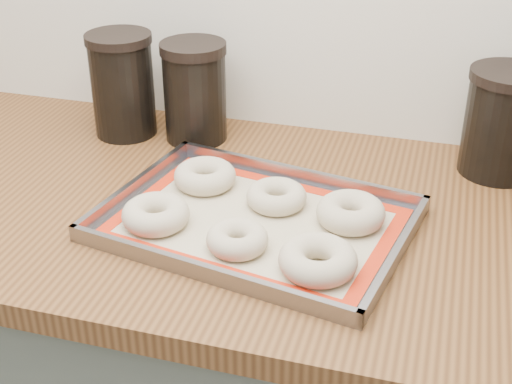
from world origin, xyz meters
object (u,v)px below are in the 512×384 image
(bagel_back_right, at_px, (351,212))
(bagel_front_left, at_px, (156,214))
(bagel_back_left, at_px, (205,176))
(bagel_front_mid, at_px, (237,239))
(canister_left, at_px, (123,84))
(canister_right, at_px, (504,122))
(bagel_front_right, at_px, (318,260))
(canister_mid, at_px, (195,91))
(bagel_back_mid, at_px, (276,196))
(baking_tray, at_px, (256,222))

(bagel_back_right, bearing_deg, bagel_front_left, -163.26)
(bagel_front_left, bearing_deg, bagel_back_left, 77.54)
(bagel_back_left, bearing_deg, bagel_front_mid, -56.92)
(bagel_back_right, distance_m, canister_left, 0.54)
(canister_right, bearing_deg, bagel_front_right, -121.68)
(canister_mid, bearing_deg, canister_left, -174.08)
(bagel_back_left, bearing_deg, bagel_front_right, -39.18)
(bagel_front_mid, xyz_separation_m, bagel_front_right, (0.12, -0.02, 0.00))
(bagel_back_mid, bearing_deg, bagel_front_right, -57.68)
(baking_tray, bearing_deg, bagel_back_left, 141.65)
(bagel_front_mid, bearing_deg, canister_mid, 118.63)
(bagel_back_left, height_order, canister_right, canister_right)
(baking_tray, distance_m, bagel_back_left, 0.15)
(baking_tray, distance_m, bagel_front_left, 0.16)
(bagel_front_mid, height_order, bagel_back_left, bagel_back_left)
(bagel_front_mid, relative_size, canister_left, 0.46)
(bagel_front_mid, bearing_deg, canister_right, 45.28)
(canister_right, bearing_deg, bagel_front_left, -146.12)
(bagel_front_mid, xyz_separation_m, bagel_back_right, (0.15, 0.12, 0.00))
(baking_tray, bearing_deg, canister_mid, 125.74)
(bagel_front_right, bearing_deg, canister_left, 141.78)
(bagel_front_mid, distance_m, bagel_back_left, 0.20)
(bagel_front_left, height_order, bagel_front_mid, bagel_front_left)
(bagel_back_right, bearing_deg, canister_left, 155.10)
(bagel_back_mid, relative_size, canister_mid, 0.51)
(bagel_back_mid, xyz_separation_m, canister_right, (0.34, 0.23, 0.07))
(baking_tray, distance_m, bagel_front_right, 0.15)
(baking_tray, distance_m, bagel_back_right, 0.15)
(bagel_front_right, relative_size, canister_mid, 0.58)
(bagel_front_mid, bearing_deg, bagel_back_mid, 80.40)
(canister_mid, bearing_deg, bagel_front_right, -49.84)
(bagel_front_mid, distance_m, canister_mid, 0.41)
(bagel_front_mid, relative_size, bagel_back_right, 0.86)
(baking_tray, height_order, bagel_back_right, bagel_back_right)
(bagel_back_left, relative_size, bagel_back_mid, 1.08)
(baking_tray, relative_size, canister_mid, 2.69)
(bagel_front_left, bearing_deg, bagel_back_mid, 33.42)
(bagel_front_right, xyz_separation_m, bagel_back_right, (0.02, 0.14, 0.00))
(canister_mid, bearing_deg, bagel_back_right, -35.00)
(canister_left, bearing_deg, bagel_front_mid, -45.38)
(canister_right, bearing_deg, baking_tray, -140.84)
(bagel_front_left, xyz_separation_m, canister_mid, (-0.05, 0.33, 0.07))
(bagel_front_left, distance_m, canister_left, 0.37)
(bagel_back_left, distance_m, canister_right, 0.52)
(bagel_front_right, distance_m, canister_right, 0.47)
(bagel_front_mid, relative_size, bagel_back_mid, 0.94)
(bagel_front_right, xyz_separation_m, canister_right, (0.24, 0.39, 0.07))
(baking_tray, xyz_separation_m, bagel_back_right, (0.14, 0.04, 0.02))
(bagel_front_mid, xyz_separation_m, bagel_back_left, (-0.11, 0.17, 0.00))
(bagel_front_right, height_order, bagel_back_right, bagel_back_right)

